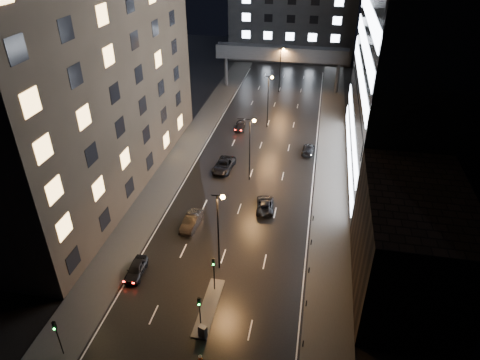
# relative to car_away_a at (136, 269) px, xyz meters

# --- Properties ---
(ground) EXTENTS (160.00, 160.00, 0.00)m
(ground) POSITION_rel_car_away_a_xyz_m (9.00, 34.78, -0.73)
(ground) COLOR black
(ground) RESTS_ON ground
(sidewalk_left) EXTENTS (5.00, 110.00, 0.15)m
(sidewalk_left) POSITION_rel_car_away_a_xyz_m (-3.50, 29.78, -0.66)
(sidewalk_left) COLOR #383533
(sidewalk_left) RESTS_ON ground
(sidewalk_right) EXTENTS (5.00, 110.00, 0.15)m
(sidewalk_right) POSITION_rel_car_away_a_xyz_m (21.50, 29.78, -0.66)
(sidewalk_right) COLOR #383533
(sidewalk_right) RESTS_ON ground
(building_left) EXTENTS (15.00, 48.00, 40.00)m
(building_left) POSITION_rel_car_away_a_xyz_m (-13.50, 18.78, 19.27)
(building_left) COLOR #2D2319
(building_left) RESTS_ON ground
(building_right_low) EXTENTS (10.00, 18.00, 12.00)m
(building_right_low) POSITION_rel_car_away_a_xyz_m (29.00, 3.78, 5.27)
(building_right_low) COLOR black
(building_right_low) RESTS_ON ground
(building_right_glass) EXTENTS (20.00, 36.00, 45.00)m
(building_right_glass) POSITION_rel_car_away_a_xyz_m (34.00, 30.78, 21.77)
(building_right_glass) COLOR black
(building_right_glass) RESTS_ON ground
(building_far) EXTENTS (34.00, 14.00, 25.00)m
(building_far) POSITION_rel_car_away_a_xyz_m (9.00, 92.78, 11.77)
(building_far) COLOR #333335
(building_far) RESTS_ON ground
(skybridge) EXTENTS (30.00, 3.00, 10.00)m
(skybridge) POSITION_rel_car_away_a_xyz_m (9.00, 64.78, 7.61)
(skybridge) COLOR #333335
(skybridge) RESTS_ON ground
(median_island) EXTENTS (1.60, 8.00, 0.15)m
(median_island) POSITION_rel_car_away_a_xyz_m (9.30, -3.22, -0.66)
(median_island) COLOR #383533
(median_island) RESTS_ON ground
(traffic_signal_near) EXTENTS (0.28, 0.34, 4.40)m
(traffic_signal_near) POSITION_rel_car_away_a_xyz_m (9.30, -0.72, 2.36)
(traffic_signal_near) COLOR black
(traffic_signal_near) RESTS_ON median_island
(traffic_signal_far) EXTENTS (0.28, 0.34, 4.40)m
(traffic_signal_far) POSITION_rel_car_away_a_xyz_m (9.30, -6.22, 2.36)
(traffic_signal_far) COLOR black
(traffic_signal_far) RESTS_ON median_island
(traffic_signal_corner) EXTENTS (0.28, 0.34, 4.40)m
(traffic_signal_corner) POSITION_rel_car_away_a_xyz_m (-2.50, -11.22, 2.21)
(traffic_signal_corner) COLOR black
(traffic_signal_corner) RESTS_ON ground
(bollard_row) EXTENTS (0.12, 25.12, 0.90)m
(bollard_row) POSITION_rel_car_away_a_xyz_m (19.20, 1.28, -0.28)
(bollard_row) COLOR black
(bollard_row) RESTS_ON ground
(streetlight_near) EXTENTS (1.45, 0.50, 10.15)m
(streetlight_near) POSITION_rel_car_away_a_xyz_m (9.16, 2.78, 5.77)
(streetlight_near) COLOR black
(streetlight_near) RESTS_ON ground
(streetlight_mid_a) EXTENTS (1.45, 0.50, 10.15)m
(streetlight_mid_a) POSITION_rel_car_away_a_xyz_m (9.16, 22.78, 5.77)
(streetlight_mid_a) COLOR black
(streetlight_mid_a) RESTS_ON ground
(streetlight_mid_b) EXTENTS (1.45, 0.50, 10.15)m
(streetlight_mid_b) POSITION_rel_car_away_a_xyz_m (9.16, 42.78, 5.77)
(streetlight_mid_b) COLOR black
(streetlight_mid_b) RESTS_ON ground
(streetlight_far) EXTENTS (1.45, 0.50, 10.15)m
(streetlight_far) POSITION_rel_car_away_a_xyz_m (9.16, 62.78, 5.77)
(streetlight_far) COLOR black
(streetlight_far) RESTS_ON ground
(car_away_a) EXTENTS (1.97, 4.39, 1.46)m
(car_away_a) POSITION_rel_car_away_a_xyz_m (0.00, 0.00, 0.00)
(car_away_a) COLOR black
(car_away_a) RESTS_ON ground
(car_away_b) EXTENTS (2.13, 5.11, 1.64)m
(car_away_b) POSITION_rel_car_away_a_xyz_m (3.65, 9.74, 0.09)
(car_away_b) COLOR black
(car_away_b) RESTS_ON ground
(car_away_c) EXTENTS (3.14, 6.06, 1.63)m
(car_away_c) POSITION_rel_car_away_a_xyz_m (4.46, 25.01, 0.08)
(car_away_c) COLOR black
(car_away_c) RESTS_ON ground
(car_away_d) EXTENTS (2.19, 4.58, 1.29)m
(car_away_d) POSITION_rel_car_away_a_xyz_m (4.05, 40.87, -0.09)
(car_away_d) COLOR black
(car_away_d) RESTS_ON ground
(car_toward_a) EXTENTS (2.91, 5.24, 1.39)m
(car_toward_a) POSITION_rel_car_away_a_xyz_m (12.48, 15.50, -0.04)
(car_toward_a) COLOR black
(car_toward_a) RESTS_ON ground
(car_toward_b) EXTENTS (2.20, 4.79, 1.36)m
(car_toward_b) POSITION_rel_car_away_a_xyz_m (17.41, 33.42, -0.05)
(car_toward_b) COLOR black
(car_toward_b) RESTS_ON ground
(utility_cabinet) EXTENTS (0.88, 0.73, 1.37)m
(utility_cabinet) POSITION_rel_car_away_a_xyz_m (9.69, -6.92, 0.10)
(utility_cabinet) COLOR #505053
(utility_cabinet) RESTS_ON median_island
(cone_a) EXTENTS (0.46, 0.46, 0.55)m
(cone_a) POSITION_rel_car_away_a_xyz_m (10.05, -9.25, -0.46)
(cone_a) COLOR #DE550B
(cone_a) RESTS_ON ground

